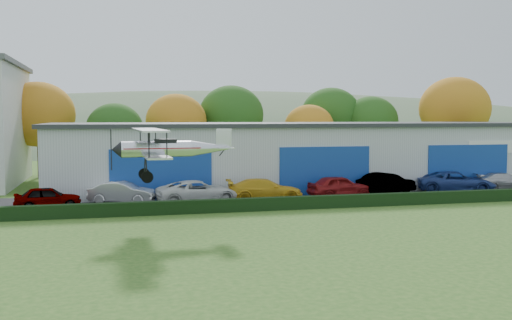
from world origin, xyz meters
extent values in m
plane|color=#2B561B|center=(0.00, 0.00, 0.00)|extent=(300.00, 300.00, 0.00)
cube|color=black|center=(3.00, 21.00, 0.03)|extent=(48.00, 9.00, 0.05)
cube|color=black|center=(3.00, 16.20, 0.40)|extent=(46.00, 0.60, 0.80)
cube|color=#B2B7BC|center=(5.00, 28.00, 2.50)|extent=(40.00, 12.00, 5.00)
cube|color=#2D3033|center=(5.00, 28.00, 5.15)|extent=(40.60, 12.60, 0.30)
cube|color=#153C95|center=(-7.00, 21.95, 1.80)|extent=(7.00, 0.12, 3.60)
cube|color=#153C95|center=(5.00, 21.95, 1.80)|extent=(7.00, 0.12, 3.60)
cube|color=#153C95|center=(17.00, 21.95, 1.80)|extent=(7.00, 0.12, 3.60)
cylinder|color=#3D2614|center=(-17.00, 40.00, 1.57)|extent=(0.36, 0.36, 3.15)
ellipsoid|color=#B87816|center=(-17.00, 40.00, 6.03)|extent=(6.84, 6.84, 6.16)
cylinder|color=#3D2614|center=(-10.00, 38.00, 1.22)|extent=(0.36, 0.36, 2.45)
ellipsoid|color=#1E4C14|center=(-10.00, 38.00, 4.69)|extent=(5.32, 5.32, 4.79)
cylinder|color=#3D2614|center=(-4.00, 40.00, 1.40)|extent=(0.36, 0.36, 2.80)
ellipsoid|color=#B87816|center=(-4.00, 40.00, 5.36)|extent=(6.08, 6.08, 5.47)
cylinder|color=#3D2614|center=(2.00, 42.00, 1.57)|extent=(0.36, 0.36, 3.15)
ellipsoid|color=#1E4C14|center=(2.00, 42.00, 6.03)|extent=(6.84, 6.84, 6.16)
cylinder|color=#3D2614|center=(10.00, 40.00, 1.22)|extent=(0.36, 0.36, 2.45)
ellipsoid|color=#B87816|center=(10.00, 40.00, 4.69)|extent=(5.32, 5.32, 4.79)
cylinder|color=#3D2614|center=(18.00, 42.00, 1.40)|extent=(0.36, 0.36, 2.80)
ellipsoid|color=#1E4C14|center=(18.00, 42.00, 5.36)|extent=(6.08, 6.08, 5.47)
cylinder|color=#3D2614|center=(26.00, 38.00, 1.75)|extent=(0.36, 0.36, 3.50)
ellipsoid|color=#B87816|center=(26.00, 38.00, 6.70)|extent=(7.60, 7.60, 6.84)
cylinder|color=#3D2614|center=(30.00, 42.00, 1.22)|extent=(0.36, 0.36, 2.45)
ellipsoid|color=#1E4C14|center=(30.00, 42.00, 4.69)|extent=(5.32, 5.32, 4.79)
cylinder|color=#3D2614|center=(14.00, 44.00, 1.57)|extent=(0.36, 0.36, 3.15)
ellipsoid|color=#1E4C14|center=(14.00, 44.00, 6.03)|extent=(6.84, 6.84, 6.16)
ellipsoid|color=#4C6642|center=(20.00, 140.00, -15.40)|extent=(320.00, 196.00, 56.00)
ellipsoid|color=#4C6642|center=(90.00, 140.00, -9.90)|extent=(240.00, 126.00, 36.00)
imported|color=gray|center=(-14.26, 20.03, 0.74)|extent=(4.18, 2.03, 1.37)
imported|color=silver|center=(-9.65, 21.07, 0.78)|extent=(4.69, 2.91, 1.46)
imported|color=silver|center=(-4.75, 19.87, 0.81)|extent=(5.80, 3.27, 1.53)
imported|color=gold|center=(-0.17, 19.83, 0.81)|extent=(5.42, 2.66, 1.52)
imported|color=maroon|center=(5.48, 20.31, 0.83)|extent=(4.78, 2.35, 1.57)
imported|color=gray|center=(9.52, 21.05, 0.85)|extent=(5.13, 3.36, 1.60)
imported|color=navy|center=(15.14, 20.67, 0.85)|extent=(6.30, 4.49, 1.59)
imported|color=silver|center=(19.63, 20.98, 0.73)|extent=(4.95, 2.68, 1.36)
cylinder|color=silver|center=(-8.05, 11.89, 4.15)|extent=(3.58, 0.97, 0.84)
cone|color=silver|center=(-5.25, 11.98, 4.15)|extent=(2.09, 0.91, 0.84)
cone|color=black|center=(-10.07, 11.82, 4.15)|extent=(0.50, 0.86, 0.84)
cube|color=#A41010|center=(-7.77, 11.90, 4.19)|extent=(3.96, 1.00, 0.06)
cube|color=black|center=(-7.59, 11.90, 4.54)|extent=(1.14, 0.60, 0.23)
cube|color=silver|center=(-8.24, 11.88, 3.87)|extent=(1.40, 6.78, 0.09)
cube|color=silver|center=(-8.43, 11.87, 5.13)|extent=(1.51, 7.16, 0.09)
cylinder|color=black|center=(-8.58, 9.43, 4.50)|extent=(0.06, 0.06, 1.22)
cylinder|color=black|center=(-7.74, 9.46, 4.50)|extent=(0.06, 0.06, 1.22)
cylinder|color=black|center=(-8.75, 14.30, 4.50)|extent=(0.06, 0.06, 1.22)
cylinder|color=black|center=(-7.91, 14.33, 4.50)|extent=(0.06, 0.06, 1.22)
cylinder|color=black|center=(-8.42, 11.55, 4.80)|extent=(0.06, 0.20, 0.70)
cylinder|color=black|center=(-8.44, 12.20, 4.80)|extent=(0.06, 0.20, 0.70)
cylinder|color=black|center=(-8.60, 11.47, 3.35)|extent=(0.09, 0.65, 1.15)
cylinder|color=black|center=(-8.63, 12.26, 3.35)|extent=(0.09, 0.65, 1.15)
cylinder|color=black|center=(-8.62, 11.87, 2.79)|extent=(0.13, 1.78, 0.07)
cylinder|color=black|center=(-8.59, 11.02, 2.79)|extent=(0.60, 0.15, 0.60)
cylinder|color=black|center=(-8.65, 12.71, 2.79)|extent=(0.60, 0.15, 0.60)
cylinder|color=black|center=(-4.59, 12.01, 3.91)|extent=(0.35, 0.07, 0.39)
cube|color=silver|center=(-4.59, 12.01, 4.19)|extent=(0.93, 2.46, 0.06)
cube|color=silver|center=(-4.50, 12.01, 4.66)|extent=(0.84, 0.09, 1.03)
cube|color=black|center=(-10.32, 11.81, 4.15)|extent=(0.06, 0.11, 2.06)
camera|label=1|loc=(-10.26, -18.35, 5.82)|focal=40.79mm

